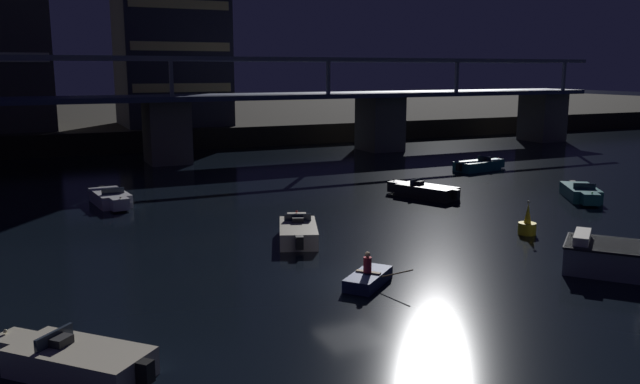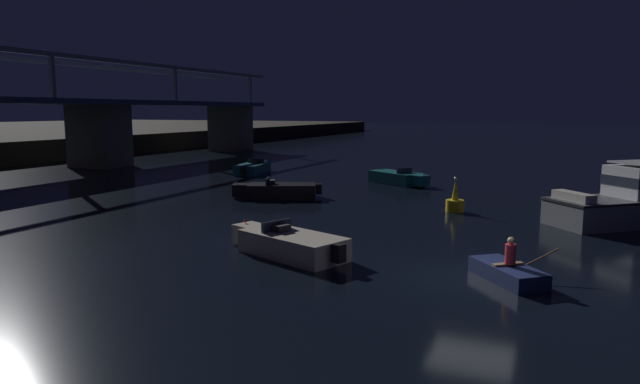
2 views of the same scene
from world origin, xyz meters
name	(u,v)px [view 1 (image 1 of 2)]	position (x,y,z in m)	size (l,w,h in m)	color
ground_plane	(351,279)	(0.00, 0.00, 0.00)	(400.00, 400.00, 0.00)	black
far_riverbank	(106,116)	(0.00, 83.96, 1.10)	(240.00, 80.00, 2.20)	black
river_bridge	(166,117)	(0.00, 35.95, 4.10)	(93.69, 6.40, 9.38)	#605B51
tower_central	(170,27)	(3.75, 50.72, 12.87)	(11.17, 10.48, 21.63)	#282833
speedboat_near_right	(111,198)	(-6.97, 18.93, 0.41)	(2.24, 5.23, 1.16)	silver
speedboat_mid_left	(424,191)	(12.07, 12.88, 0.41)	(3.21, 5.03, 1.16)	black
speedboat_mid_center	(479,166)	(22.59, 20.55, 0.41)	(5.23, 2.44, 1.16)	#196066
speedboat_mid_right	(74,360)	(-10.69, -4.13, 0.41)	(4.34, 4.43, 1.16)	beige
speedboat_far_left	(581,193)	(20.97, 8.10, 0.41)	(3.77, 4.80, 1.16)	#196066
speedboat_far_center	(298,231)	(0.40, 6.44, 0.41)	(3.08, 5.09, 1.16)	beige
channel_buoy	(527,225)	(11.42, 2.55, 0.48)	(0.90, 0.90, 1.76)	yellow
dinghy_with_paddler	(368,278)	(0.29, -0.93, 0.28)	(2.71, 2.66, 1.36)	#19234C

